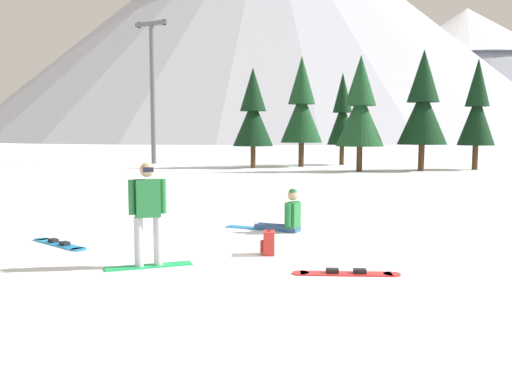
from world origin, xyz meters
name	(u,v)px	position (x,y,z in m)	size (l,w,h in m)	color
ground_plane	(296,270)	(0.00, 0.00, 0.00)	(800.00, 800.00, 0.00)	white
snowboarder_foreground	(148,212)	(-2.26, -1.03, 0.94)	(1.17, 1.28, 1.76)	#19B259
snowboarder_midground	(286,216)	(-1.77, 3.21, 0.35)	(1.84, 0.63, 0.99)	#335184
loose_snowboard_far_spare	(346,273)	(0.83, 0.09, 0.02)	(1.68, 1.01, 0.09)	red
loose_snowboard_near_left	(59,244)	(-5.07, -0.44, 0.02)	(1.84, 0.72, 0.09)	#1E8CD8
backpack_red	(268,243)	(-0.94, 0.81, 0.21)	(0.35, 0.38, 0.47)	red
pine_tree_tall	(360,108)	(-6.80, 23.16, 3.63)	(2.76, 2.76, 6.65)	#472D19
pine_tree_twin	(302,107)	(-11.80, 26.03, 3.95)	(2.76, 2.76, 7.24)	#472D19
pine_tree_young	(477,109)	(-1.22, 28.28, 3.66)	(2.20, 2.20, 6.72)	#472D19
pine_tree_short	(423,105)	(-3.81, 25.50, 3.85)	(2.86, 2.86, 7.06)	#472D19
pine_tree_slender	(253,113)	(-13.85, 23.16, 3.46)	(2.57, 2.57, 6.34)	#472D19
pine_tree_leaning	(342,115)	(-10.17, 29.30, 3.48)	(2.08, 2.08, 6.39)	#472D19
ski_lift_tower	(153,84)	(-22.69, 24.12, 5.72)	(2.85, 0.36, 10.18)	#595B60
peak_central_summit	(267,13)	(-89.12, 166.82, 42.69)	(193.67, 193.67, 81.70)	#B2B7C6
peak_north_spur	(465,71)	(-32.72, 219.73, 25.29)	(134.67, 134.67, 48.41)	#8C93A3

